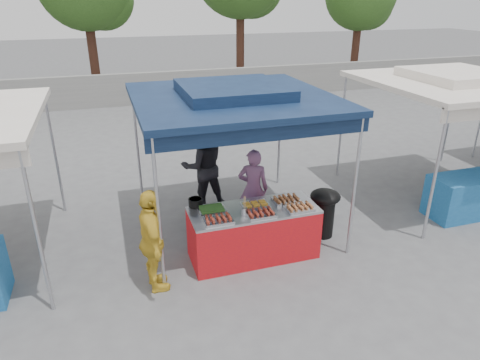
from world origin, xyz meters
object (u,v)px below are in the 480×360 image
object	(u,v)px
vendor_table	(253,233)
wok_burner	(324,209)
vendor_woman	(253,189)
helper_man	(203,166)
cooking_pot	(196,202)
customer_person	(152,242)

from	to	relation	value
vendor_table	wok_burner	distance (m)	1.40
vendor_woman	helper_man	distance (m)	1.21
cooking_pot	helper_man	bearing A→B (deg)	72.74
vendor_table	helper_man	bearing A→B (deg)	100.18
customer_person	vendor_woman	bearing A→B (deg)	-59.49
cooking_pot	vendor_woman	world-z (taller)	vendor_woman
helper_man	customer_person	size ratio (longest dim) A/B	1.13
customer_person	wok_burner	bearing A→B (deg)	-82.16
vendor_woman	customer_person	distance (m)	2.33
wok_burner	helper_man	size ratio (longest dim) A/B	0.50
vendor_table	customer_person	xyz separation A→B (m)	(-1.61, -0.36, 0.35)
vendor_table	vendor_woman	size ratio (longest dim) A/B	1.36
cooking_pot	vendor_table	bearing A→B (deg)	-23.73
wok_burner	helper_man	world-z (taller)	helper_man
cooking_pot	wok_burner	xyz separation A→B (m)	(2.22, -0.13, -0.40)
vendor_table	wok_burner	size ratio (longest dim) A/B	2.29
wok_burner	vendor_woman	xyz separation A→B (m)	(-1.05, 0.71, 0.22)
cooking_pot	helper_man	world-z (taller)	helper_man
cooking_pot	vendor_woman	distance (m)	1.31
wok_burner	cooking_pot	bearing A→B (deg)	-175.13
vendor_table	vendor_woman	xyz separation A→B (m)	(0.32, 0.95, 0.31)
cooking_pot	wok_burner	size ratio (longest dim) A/B	0.25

